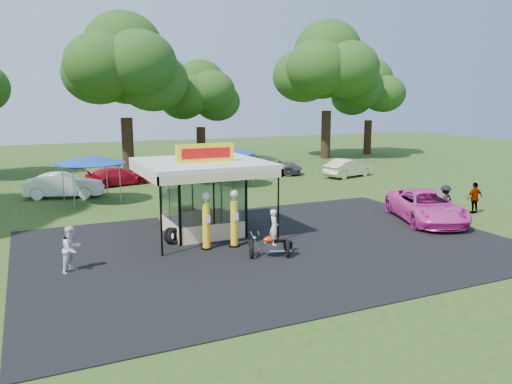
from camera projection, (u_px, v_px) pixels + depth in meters
ground at (295, 259)px, 19.22m from camera, size 120.00×120.00×0.00m
asphalt_apron at (271, 245)px, 21.00m from camera, size 20.00×14.00×0.04m
gas_station_kiosk at (202, 196)px, 22.53m from camera, size 5.40×5.40×4.18m
gas_pump_left at (206, 222)px, 20.25m from camera, size 0.45×0.45×2.41m
gas_pump_right at (234, 220)px, 20.60m from camera, size 0.45×0.45×2.43m
motorcycle at (272, 238)px, 19.33m from camera, size 1.75×1.27×1.98m
spare_tires at (173, 236)px, 21.15m from camera, size 0.94×0.74×0.75m
a_frame_sign at (443, 219)px, 23.55m from camera, size 0.63×0.66×1.05m
kiosk_car at (188, 214)px, 24.73m from camera, size 2.82×1.13×0.96m
pink_sedan at (426, 206)px, 25.04m from camera, size 4.48×6.26×1.58m
spectator_west at (72, 249)px, 17.66m from camera, size 1.03×1.02×1.68m
spectator_east_a at (445, 201)px, 26.29m from camera, size 1.17×0.82×1.66m
spectator_east_b at (475, 198)px, 26.90m from camera, size 1.02×0.48×1.70m
bg_car_a at (64, 185)px, 31.33m from camera, size 5.02×2.86×1.56m
bg_car_b at (117, 176)px, 35.87m from camera, size 4.84×2.97×1.31m
bg_car_c at (219, 172)px, 37.59m from camera, size 4.52×2.66×1.44m
bg_car_d at (271, 166)px, 41.11m from camera, size 5.53×4.54×1.40m
bg_car_e at (348, 168)px, 39.81m from camera, size 4.70×2.70×1.47m
tent_west at (90, 160)px, 29.41m from camera, size 4.09×4.09×2.86m
tent_east at (227, 150)px, 35.20m from camera, size 4.08×4.08×2.86m
oak_far_c at (124, 74)px, 41.59m from camera, size 11.02×11.02×12.99m
oak_far_d at (200, 99)px, 47.87m from camera, size 8.13×8.13×9.68m
oak_far_e at (327, 73)px, 51.36m from camera, size 11.62×11.62×13.83m
oak_far_f at (369, 95)px, 55.85m from camera, size 8.64×8.64×10.41m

